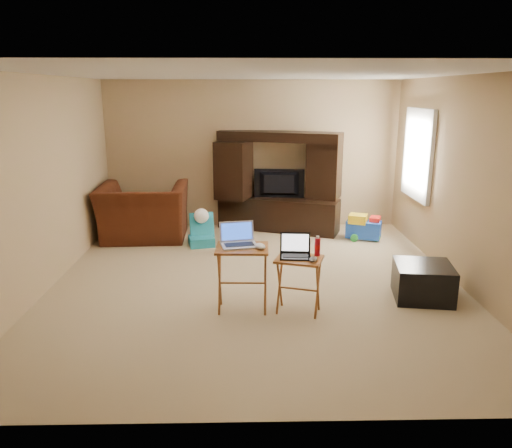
{
  "coord_description": "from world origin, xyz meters",
  "views": [
    {
      "loc": [
        -0.13,
        -5.86,
        2.31
      ],
      "look_at": [
        0.0,
        -0.2,
        0.8
      ],
      "focal_mm": 35.0,
      "sensor_mm": 36.0,
      "label": 1
    }
  ],
  "objects_px": {
    "entertainment_center": "(279,182)",
    "ottoman": "(423,282)",
    "television": "(279,184)",
    "laptop_right": "(295,247)",
    "tray_table_right": "(299,285)",
    "plush_toy": "(240,240)",
    "push_toy": "(364,226)",
    "recliner": "(144,212)",
    "water_bottle": "(317,247)",
    "child_rocker": "(201,230)",
    "tray_table_left": "(242,279)",
    "laptop_left": "(239,235)",
    "mouse_right": "(313,259)",
    "mouse_left": "(260,246)"
  },
  "relations": [
    {
      "from": "entertainment_center",
      "to": "mouse_left",
      "type": "distance_m",
      "value": 3.36
    },
    {
      "from": "tray_table_right",
      "to": "mouse_left",
      "type": "height_order",
      "value": "mouse_left"
    },
    {
      "from": "plush_toy",
      "to": "ottoman",
      "type": "bearing_deg",
      "value": -39.71
    },
    {
      "from": "recliner",
      "to": "water_bottle",
      "type": "xyz_separation_m",
      "value": [
        2.39,
        -2.74,
        0.27
      ]
    },
    {
      "from": "television",
      "to": "laptop_right",
      "type": "relative_size",
      "value": 2.63
    },
    {
      "from": "television",
      "to": "ottoman",
      "type": "bearing_deg",
      "value": 121.95
    },
    {
      "from": "water_bottle",
      "to": "tray_table_right",
      "type": "bearing_deg",
      "value": -158.2
    },
    {
      "from": "ottoman",
      "to": "laptop_left",
      "type": "relative_size",
      "value": 1.67
    },
    {
      "from": "child_rocker",
      "to": "tray_table_right",
      "type": "height_order",
      "value": "tray_table_right"
    },
    {
      "from": "child_rocker",
      "to": "push_toy",
      "type": "xyz_separation_m",
      "value": [
        2.58,
        0.3,
        -0.04
      ]
    },
    {
      "from": "recliner",
      "to": "ottoman",
      "type": "xyz_separation_m",
      "value": [
        3.65,
        -2.48,
        -0.24
      ]
    },
    {
      "from": "mouse_left",
      "to": "recliner",
      "type": "bearing_deg",
      "value": 122.2
    },
    {
      "from": "tray_table_left",
      "to": "water_bottle",
      "type": "height_order",
      "value": "water_bottle"
    },
    {
      "from": "child_rocker",
      "to": "recliner",
      "type": "bearing_deg",
      "value": 144.71
    },
    {
      "from": "child_rocker",
      "to": "tray_table_right",
      "type": "bearing_deg",
      "value": -75.93
    },
    {
      "from": "push_toy",
      "to": "water_bottle",
      "type": "height_order",
      "value": "water_bottle"
    },
    {
      "from": "mouse_left",
      "to": "laptop_right",
      "type": "bearing_deg",
      "value": 2.91
    },
    {
      "from": "recliner",
      "to": "ottoman",
      "type": "bearing_deg",
      "value": 143.8
    },
    {
      "from": "recliner",
      "to": "tray_table_right",
      "type": "bearing_deg",
      "value": 125.66
    },
    {
      "from": "child_rocker",
      "to": "mouse_left",
      "type": "distance_m",
      "value": 2.62
    },
    {
      "from": "tray_table_right",
      "to": "water_bottle",
      "type": "height_order",
      "value": "water_bottle"
    },
    {
      "from": "recliner",
      "to": "tray_table_right",
      "type": "distance_m",
      "value": 3.57
    },
    {
      "from": "tray_table_right",
      "to": "mouse_right",
      "type": "height_order",
      "value": "mouse_right"
    },
    {
      "from": "ottoman",
      "to": "mouse_right",
      "type": "xyz_separation_m",
      "value": [
        -1.34,
        -0.47,
        0.44
      ]
    },
    {
      "from": "entertainment_center",
      "to": "water_bottle",
      "type": "height_order",
      "value": "entertainment_center"
    },
    {
      "from": "tray_table_left",
      "to": "tray_table_right",
      "type": "relative_size",
      "value": 1.17
    },
    {
      "from": "recliner",
      "to": "tray_table_left",
      "type": "bearing_deg",
      "value": 117.89
    },
    {
      "from": "television",
      "to": "laptop_left",
      "type": "height_order",
      "value": "television"
    },
    {
      "from": "television",
      "to": "ottoman",
      "type": "xyz_separation_m",
      "value": [
        1.46,
        -2.94,
        -0.6
      ]
    },
    {
      "from": "entertainment_center",
      "to": "tray_table_right",
      "type": "bearing_deg",
      "value": -69.12
    },
    {
      "from": "child_rocker",
      "to": "laptop_left",
      "type": "xyz_separation_m",
      "value": [
        0.62,
        -2.34,
        0.59
      ]
    },
    {
      "from": "tray_table_right",
      "to": "mouse_left",
      "type": "bearing_deg",
      "value": -162.44
    },
    {
      "from": "tray_table_right",
      "to": "mouse_left",
      "type": "xyz_separation_m",
      "value": [
        -0.41,
        0.0,
        0.44
      ]
    },
    {
      "from": "plush_toy",
      "to": "push_toy",
      "type": "xyz_separation_m",
      "value": [
        1.99,
        0.64,
        0.02
      ]
    },
    {
      "from": "tray_table_left",
      "to": "entertainment_center",
      "type": "bearing_deg",
      "value": 81.74
    },
    {
      "from": "plush_toy",
      "to": "tray_table_right",
      "type": "height_order",
      "value": "tray_table_right"
    },
    {
      "from": "ottoman",
      "to": "water_bottle",
      "type": "xyz_separation_m",
      "value": [
        -1.27,
        -0.27,
        0.51
      ]
    },
    {
      "from": "entertainment_center",
      "to": "water_bottle",
      "type": "relative_size",
      "value": 10.77
    },
    {
      "from": "recliner",
      "to": "tray_table_left",
      "type": "xyz_separation_m",
      "value": [
        1.59,
        -2.75,
        -0.08
      ]
    },
    {
      "from": "television",
      "to": "tray_table_right",
      "type": "distance_m",
      "value": 3.33
    },
    {
      "from": "laptop_right",
      "to": "laptop_left",
      "type": "bearing_deg",
      "value": 176.61
    },
    {
      "from": "tray_table_right",
      "to": "laptop_left",
      "type": "xyz_separation_m",
      "value": [
        -0.63,
        0.1,
        0.53
      ]
    },
    {
      "from": "tray_table_left",
      "to": "laptop_left",
      "type": "distance_m",
      "value": 0.48
    },
    {
      "from": "child_rocker",
      "to": "laptop_left",
      "type": "height_order",
      "value": "laptop_left"
    },
    {
      "from": "push_toy",
      "to": "tray_table_right",
      "type": "xyz_separation_m",
      "value": [
        -1.34,
        -2.74,
        0.1
      ]
    },
    {
      "from": "entertainment_center",
      "to": "water_bottle",
      "type": "xyz_separation_m",
      "value": [
        0.19,
        -3.25,
        -0.12
      ]
    },
    {
      "from": "entertainment_center",
      "to": "ottoman",
      "type": "relative_size",
      "value": 3.25
    },
    {
      "from": "child_rocker",
      "to": "mouse_right",
      "type": "distance_m",
      "value": 2.93
    },
    {
      "from": "ottoman",
      "to": "tray_table_right",
      "type": "relative_size",
      "value": 1.02
    },
    {
      "from": "entertainment_center",
      "to": "ottoman",
      "type": "bearing_deg",
      "value": -42.92
    }
  ]
}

